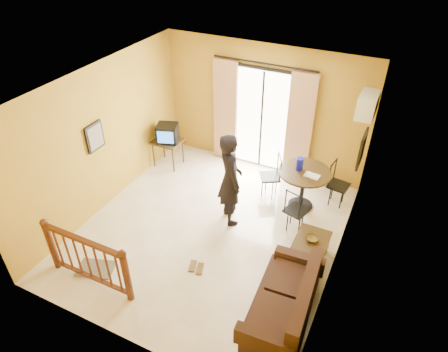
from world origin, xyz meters
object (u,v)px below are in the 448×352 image
at_px(television, 168,133).
at_px(dining_table, 304,179).
at_px(standing_person, 230,180).
at_px(sofa, 286,304).
at_px(coffee_table, 308,251).

xyz_separation_m(television, dining_table, (3.16, -0.14, -0.16)).
bearing_deg(standing_person, television, 20.01).
bearing_deg(television, dining_table, -21.37).
relative_size(dining_table, sofa, 0.58).
distance_m(television, coffee_table, 4.08).
bearing_deg(dining_table, coffee_table, -69.05).
bearing_deg(sofa, dining_table, 98.45).
xyz_separation_m(dining_table, coffee_table, (0.56, -1.46, -0.37)).
relative_size(television, coffee_table, 0.56).
distance_m(coffee_table, standing_person, 1.85).
bearing_deg(dining_table, sofa, -77.91).
relative_size(television, sofa, 0.31).
relative_size(dining_table, standing_person, 0.55).
bearing_deg(dining_table, television, 177.48).
bearing_deg(sofa, standing_person, 131.85).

